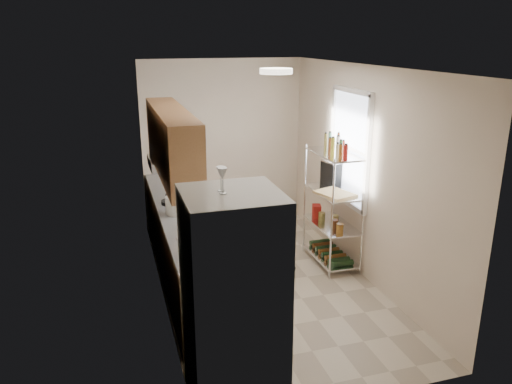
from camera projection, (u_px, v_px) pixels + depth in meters
room at (266, 182)px, 5.78m from camera, size 2.52×4.42×2.62m
counter_run at (185, 244)px, 6.18m from camera, size 0.63×3.51×0.90m
upper_cabinets at (172, 142)px, 5.42m from camera, size 0.33×2.20×0.72m
range_hood at (169, 162)px, 6.30m from camera, size 0.50×0.60×0.12m
window at (349, 148)px, 6.36m from camera, size 0.06×1.00×1.46m
bakers_rack at (334, 184)px, 6.38m from camera, size 0.45×0.90×1.73m
ceiling_dome at (276, 71)px, 5.12m from camera, size 0.34×0.34×0.05m
refrigerator at (233, 301)px, 3.97m from camera, size 0.74×0.74×1.80m
wine_glass_a at (223, 181)px, 3.64m from camera, size 0.07×0.07×0.20m
wine_glass_b at (221, 179)px, 3.71m from camera, size 0.07×0.07×0.19m
rice_cooker at (177, 205)px, 5.89m from camera, size 0.26×0.26×0.21m
frying_pan_large at (171, 202)px, 6.26m from camera, size 0.33×0.33×0.04m
frying_pan_small at (173, 195)px, 6.53m from camera, size 0.20×0.20×0.04m
cutting_board at (335, 194)px, 6.24m from camera, size 0.48×0.54×0.03m
espresso_machine at (332, 172)px, 6.70m from camera, size 0.24×0.30×0.31m
storage_bag at (317, 211)px, 6.75m from camera, size 0.15×0.17×0.17m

